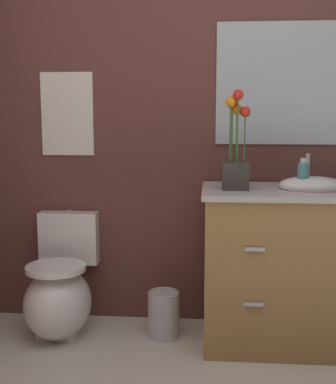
% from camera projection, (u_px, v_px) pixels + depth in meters
% --- Properties ---
extents(wall_back, '(4.57, 0.05, 2.50)m').
position_uv_depth(wall_back, '(245.00, 118.00, 3.13)').
color(wall_back, brown).
rests_on(wall_back, ground_plane).
extents(toilet, '(0.38, 0.59, 0.69)m').
position_uv_depth(toilet, '(59.00, 293.00, 3.08)').
color(toilet, white).
rests_on(toilet, ground_plane).
extents(vanity_cabinet, '(0.94, 0.56, 1.06)m').
position_uv_depth(vanity_cabinet, '(287.00, 265.00, 2.91)').
color(vanity_cabinet, '#9E7242').
rests_on(vanity_cabinet, ground_plane).
extents(flower_vase, '(0.14, 0.14, 0.53)m').
position_uv_depth(flower_vase, '(235.00, 158.00, 2.81)').
color(flower_vase, '#38332D').
rests_on(flower_vase, vanity_cabinet).
extents(soap_bottle, '(0.06, 0.06, 0.17)m').
position_uv_depth(soap_bottle, '(302.00, 176.00, 2.80)').
color(soap_bottle, teal).
rests_on(soap_bottle, vanity_cabinet).
extents(trash_bin, '(0.18, 0.18, 0.27)m').
position_uv_depth(trash_bin, '(163.00, 314.00, 3.04)').
color(trash_bin, '#B7B7BC').
rests_on(trash_bin, ground_plane).
extents(wall_poster, '(0.32, 0.01, 0.50)m').
position_uv_depth(wall_poster, '(67.00, 114.00, 3.18)').
color(wall_poster, silver).
extents(wall_mirror, '(0.80, 0.01, 0.70)m').
position_uv_depth(wall_mirror, '(285.00, 84.00, 3.05)').
color(wall_mirror, '#B2BCC6').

